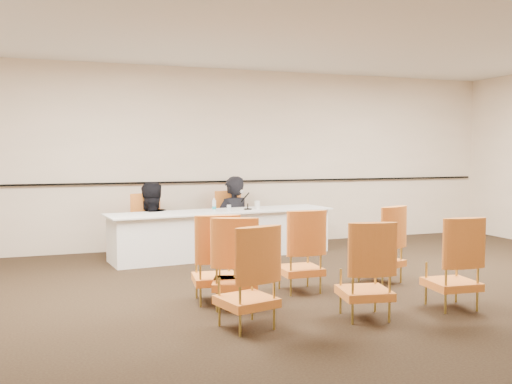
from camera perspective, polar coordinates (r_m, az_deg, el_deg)
floor at (r=6.27m, az=8.87°, el=-10.78°), size 10.00×10.00×0.00m
ceiling at (r=6.23m, az=9.18°, el=16.99°), size 10.00×10.00×0.00m
wall_back at (r=9.77m, az=-2.32°, el=3.44°), size 10.00×0.04×3.00m
wall_rail at (r=9.74m, az=-2.24°, el=1.08°), size 9.80×0.04×0.03m
panel_table at (r=8.78m, az=-3.37°, el=-4.16°), size 3.58×1.21×0.70m
panelist_main at (r=9.43m, az=-2.33°, el=-3.75°), size 0.74×0.60×1.75m
panelist_main_chair at (r=9.41m, az=-2.33°, el=-2.84°), size 0.55×0.55×0.95m
panelist_second at (r=8.96m, az=-10.62°, el=-4.41°), size 0.98×0.87×1.68m
panelist_second_chair at (r=8.94m, az=-10.63°, el=-3.27°), size 0.55×0.55×0.95m
papers at (r=8.86m, az=-0.57°, el=-1.78°), size 0.34×0.28×0.00m
microphone at (r=8.83m, az=-0.83°, el=-0.80°), size 0.16×0.24×0.31m
water_bottle at (r=8.61m, az=-4.21°, el=-1.29°), size 0.08×0.08×0.20m
drinking_glass at (r=8.65m, az=-2.72°, el=-1.61°), size 0.08×0.08×0.10m
coffee_cup at (r=8.91m, az=0.12°, el=-1.32°), size 0.10×0.10×0.13m
aud_chair_front_left at (r=6.12m, az=-4.12°, el=-6.57°), size 0.56×0.56×0.95m
aud_chair_front_mid at (r=6.57m, az=4.39°, el=-5.84°), size 0.51×0.51×0.95m
aud_chair_front_right at (r=7.15m, az=12.31°, el=-5.11°), size 0.64×0.64×0.95m
aud_chair_back_left at (r=5.21m, az=-0.97°, el=-8.43°), size 0.61×0.61×0.95m
aud_chair_back_mid at (r=5.60m, az=10.82°, el=-7.60°), size 0.58×0.58×0.95m
aud_chair_back_right at (r=6.19m, az=18.99°, el=-6.64°), size 0.54×0.54×0.95m
aud_chair_extra at (r=5.88m, az=-2.05°, el=-6.99°), size 0.64×0.64×0.95m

